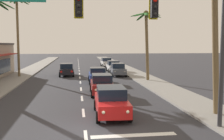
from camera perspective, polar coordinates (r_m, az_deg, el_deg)
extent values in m
plane|color=#2D2D33|center=(12.81, -5.78, -13.47)|extent=(220.00, 220.00, 0.00)
cube|color=gray|center=(33.38, 6.55, -1.55)|extent=(3.20, 110.00, 0.14)
cube|color=gray|center=(33.21, -20.55, -1.90)|extent=(3.20, 110.00, 0.14)
cube|color=silver|center=(12.25, -5.69, -14.35)|extent=(0.16, 2.00, 0.01)
cube|color=silver|center=(16.41, -6.22, -9.19)|extent=(0.16, 2.00, 0.01)
cube|color=silver|center=(20.65, -6.54, -6.13)|extent=(0.16, 2.00, 0.01)
cube|color=silver|center=(24.92, -6.74, -4.12)|extent=(0.16, 2.00, 0.01)
cube|color=silver|center=(29.22, -6.88, -2.69)|extent=(0.16, 2.00, 0.01)
cube|color=silver|center=(33.54, -6.99, -1.64)|extent=(0.16, 2.00, 0.01)
cube|color=silver|center=(37.86, -7.07, -0.82)|extent=(0.16, 2.00, 0.01)
cube|color=silver|center=(42.19, -7.13, -0.17)|extent=(0.16, 2.00, 0.01)
cube|color=silver|center=(46.52, -7.19, 0.36)|extent=(0.16, 2.00, 0.01)
cube|color=silver|center=(50.85, -7.23, 0.79)|extent=(0.16, 2.00, 0.01)
cube|color=silver|center=(55.19, -7.27, 1.16)|extent=(0.16, 2.00, 0.01)
cube|color=silver|center=(59.53, -7.30, 1.48)|extent=(0.16, 2.00, 0.01)
cube|color=silver|center=(63.87, -7.33, 1.75)|extent=(0.16, 2.00, 0.01)
cube|color=silver|center=(68.22, -7.35, 1.99)|extent=(0.16, 2.00, 0.01)
cube|color=silver|center=(72.56, -7.37, 2.20)|extent=(0.16, 2.00, 0.01)
cube|color=silver|center=(76.91, -7.39, 2.38)|extent=(0.16, 2.00, 0.01)
cube|color=silver|center=(81.25, -7.41, 2.55)|extent=(0.16, 2.00, 0.01)
cube|color=silver|center=(12.51, 4.75, -13.92)|extent=(4.00, 0.44, 0.01)
cylinder|color=#2D2D33|center=(13.75, 22.81, 2.79)|extent=(0.22, 0.22, 7.22)
cube|color=black|center=(12.46, 9.17, 13.23)|extent=(0.32, 0.26, 0.92)
sphere|color=red|center=(12.37, 9.39, 14.68)|extent=(0.17, 0.17, 0.17)
sphere|color=black|center=(12.33, 9.36, 13.31)|extent=(0.17, 0.17, 0.17)
sphere|color=black|center=(12.29, 9.34, 11.92)|extent=(0.17, 0.17, 0.17)
cube|color=yellow|center=(12.62, 8.95, 13.13)|extent=(0.42, 0.03, 1.04)
cube|color=black|center=(11.95, -7.24, 13.59)|extent=(0.32, 0.26, 0.92)
sphere|color=black|center=(11.81, -7.24, 13.68)|extent=(0.17, 0.17, 0.17)
sphere|color=black|center=(11.77, -7.22, 12.24)|extent=(0.17, 0.17, 0.17)
cube|color=yellow|center=(12.11, -7.25, 13.48)|extent=(0.42, 0.03, 1.04)
cube|color=red|center=(15.56, -0.16, -7.41)|extent=(1.88, 4.35, 0.72)
cube|color=black|center=(15.57, -0.22, -4.85)|extent=(1.66, 2.24, 0.64)
cylinder|color=black|center=(14.40, 3.90, -9.97)|extent=(0.24, 0.65, 0.64)
cylinder|color=black|center=(14.21, -3.08, -10.18)|extent=(0.24, 0.65, 0.64)
cylinder|color=black|center=(17.11, 2.24, -7.46)|extent=(0.24, 0.65, 0.64)
cylinder|color=black|center=(16.96, -3.59, -7.59)|extent=(0.24, 0.65, 0.64)
sphere|color=#F9EFC6|center=(13.53, 3.44, -9.06)|extent=(0.18, 0.18, 0.18)
sphere|color=#F9EFC6|center=(13.39, -1.87, -9.21)|extent=(0.18, 0.18, 0.18)
cube|color=red|center=(17.71, 1.25, -5.49)|extent=(0.24, 0.07, 0.20)
cube|color=red|center=(17.59, -3.04, -5.57)|extent=(0.24, 0.07, 0.20)
cube|color=maroon|center=(22.08, -2.22, -3.56)|extent=(1.86, 4.34, 0.72)
cube|color=black|center=(22.13, -2.25, -1.76)|extent=(1.65, 2.24, 0.64)
cylinder|color=black|center=(20.83, 0.45, -5.11)|extent=(0.23, 0.64, 0.64)
cylinder|color=black|center=(20.70, -4.32, -5.19)|extent=(0.23, 0.64, 0.64)
cylinder|color=black|center=(23.60, -0.37, -3.84)|extent=(0.23, 0.64, 0.64)
cylinder|color=black|center=(23.49, -4.57, -3.91)|extent=(0.23, 0.64, 0.64)
sphere|color=#F9EFC6|center=(19.99, 0.01, -4.28)|extent=(0.18, 0.18, 0.18)
sphere|color=#F9EFC6|center=(19.89, -3.55, -4.34)|extent=(0.18, 0.18, 0.18)
cube|color=red|center=(24.24, -1.03, -2.50)|extent=(0.24, 0.07, 0.20)
cube|color=red|center=(24.16, -4.15, -2.54)|extent=(0.24, 0.07, 0.20)
cube|color=navy|center=(28.67, -3.16, -1.46)|extent=(1.80, 4.32, 0.72)
cube|color=black|center=(28.75, -3.19, -0.08)|extent=(1.62, 2.22, 0.64)
cylinder|color=black|center=(27.39, -1.15, -2.54)|extent=(0.23, 0.64, 0.64)
cylinder|color=black|center=(27.27, -4.76, -2.59)|extent=(0.23, 0.64, 0.64)
cylinder|color=black|center=(30.19, -1.71, -1.79)|extent=(0.23, 0.64, 0.64)
cylinder|color=black|center=(30.08, -4.98, -1.83)|extent=(0.23, 0.64, 0.64)
sphere|color=#F9EFC6|center=(26.57, -1.51, -1.83)|extent=(0.18, 0.18, 0.18)
sphere|color=#F9EFC6|center=(26.48, -4.18, -1.87)|extent=(0.18, 0.18, 0.18)
cube|color=red|center=(30.85, -2.21, -0.77)|extent=(0.24, 0.06, 0.20)
cube|color=red|center=(30.77, -4.66, -0.80)|extent=(0.24, 0.06, 0.20)
cube|color=black|center=(35.67, -9.83, -0.16)|extent=(1.90, 4.35, 0.72)
cube|color=black|center=(35.46, -9.85, 0.91)|extent=(1.67, 2.25, 0.64)
cylinder|color=black|center=(37.14, -11.14, -0.52)|extent=(0.24, 0.65, 0.64)
cylinder|color=black|center=(37.13, -8.48, -0.47)|extent=(0.24, 0.65, 0.64)
cylinder|color=black|center=(34.32, -11.27, -1.01)|extent=(0.24, 0.65, 0.64)
cylinder|color=black|center=(34.31, -8.39, -0.96)|extent=(0.24, 0.65, 0.64)
sphere|color=#B2B2AD|center=(37.84, -10.76, 0.27)|extent=(0.18, 0.18, 0.18)
sphere|color=#B2B2AD|center=(37.83, -8.88, 0.30)|extent=(0.18, 0.18, 0.18)
cube|color=red|center=(33.53, -10.98, -0.37)|extent=(0.24, 0.07, 0.20)
cube|color=red|center=(33.52, -8.73, -0.33)|extent=(0.24, 0.07, 0.20)
cube|color=silver|center=(40.45, 0.30, 0.59)|extent=(1.76, 4.30, 0.72)
cube|color=black|center=(40.55, 0.27, 1.56)|extent=(1.60, 2.20, 0.64)
cylinder|color=black|center=(39.22, 1.84, -0.10)|extent=(0.22, 0.64, 0.64)
cylinder|color=black|center=(38.97, -0.66, -0.13)|extent=(0.22, 0.64, 0.64)
cylinder|color=black|center=(42.01, 1.20, 0.28)|extent=(0.22, 0.64, 0.64)
cylinder|color=black|center=(41.78, -1.14, 0.25)|extent=(0.22, 0.64, 0.64)
sphere|color=#B2B2AD|center=(38.40, 1.67, 0.44)|extent=(0.18, 0.18, 0.18)
sphere|color=#B2B2AD|center=(38.22, -0.17, 0.42)|extent=(0.18, 0.18, 0.18)
cube|color=red|center=(42.67, 0.77, 0.98)|extent=(0.24, 0.06, 0.20)
cube|color=red|center=(42.50, -0.99, 0.96)|extent=(0.24, 0.06, 0.20)
cube|color=silver|center=(49.84, -1.21, 1.52)|extent=(1.86, 4.34, 0.72)
cube|color=black|center=(49.94, -1.24, 2.31)|extent=(1.65, 2.24, 0.64)
cylinder|color=black|center=(48.59, 0.02, 0.99)|extent=(0.24, 0.65, 0.64)
cylinder|color=black|center=(48.35, -1.99, 0.97)|extent=(0.24, 0.65, 0.64)
cylinder|color=black|center=(51.39, -0.47, 1.24)|extent=(0.24, 0.65, 0.64)
cylinder|color=black|center=(51.16, -2.38, 1.22)|extent=(0.24, 0.65, 0.64)
sphere|color=#B2B2AD|center=(47.78, -0.12, 1.44)|extent=(0.18, 0.18, 0.18)
sphere|color=#B2B2AD|center=(47.60, -1.60, 1.43)|extent=(0.18, 0.18, 0.18)
cube|color=red|center=(52.06, -0.82, 1.80)|extent=(0.24, 0.07, 0.20)
cube|color=red|center=(51.88, -2.26, 1.79)|extent=(0.24, 0.07, 0.20)
cube|color=#4C515B|center=(35.24, 1.28, -0.14)|extent=(1.90, 4.36, 0.72)
cube|color=black|center=(35.33, 1.26, 0.98)|extent=(1.67, 2.25, 0.64)
cylinder|color=black|center=(34.00, 3.02, -0.97)|extent=(0.24, 0.65, 0.64)
cylinder|color=black|center=(33.78, 0.12, -1.00)|extent=(0.24, 0.65, 0.64)
cylinder|color=black|center=(36.79, 2.34, -0.47)|extent=(0.24, 0.65, 0.64)
cylinder|color=black|center=(36.59, -0.33, -0.50)|extent=(0.24, 0.65, 0.64)
sphere|color=#B2B2AD|center=(33.18, 2.80, -0.37)|extent=(0.18, 0.18, 0.18)
sphere|color=#B2B2AD|center=(33.02, 0.68, -0.39)|extent=(0.18, 0.18, 0.18)
cube|color=red|center=(37.45, 1.88, 0.34)|extent=(0.24, 0.07, 0.20)
cube|color=red|center=(37.30, -0.13, 0.32)|extent=(0.24, 0.07, 0.20)
ellipsoid|color=#236028|center=(24.48, -22.88, 13.39)|extent=(2.21, 0.73, 1.20)
cylinder|color=brown|center=(35.35, -19.74, 6.46)|extent=(0.30, 0.30, 9.88)
ellipsoid|color=#2D702D|center=(35.71, -18.64, 14.14)|extent=(1.73, 0.61, 0.71)
ellipsoid|color=#2D702D|center=(36.09, -18.79, 13.97)|extent=(1.58, 1.30, 0.81)
ellipsoid|color=#2D702D|center=(36.55, -19.42, 14.06)|extent=(0.76, 1.78, 0.53)
ellipsoid|color=#2D702D|center=(36.58, -20.23, 13.92)|extent=(1.02, 1.73, 0.66)
ellipsoid|color=#2D702D|center=(36.30, -21.08, 14.06)|extent=(1.73, 1.11, 0.55)
ellipsoid|color=#2D702D|center=(35.11, -20.65, 13.99)|extent=(0.91, 1.62, 1.00)
cylinder|color=brown|center=(16.19, 21.50, 5.85)|extent=(0.82, 0.34, 8.73)
cylinder|color=brown|center=(30.12, 7.60, 4.81)|extent=(0.66, 0.34, 7.63)
ellipsoid|color=#2D702D|center=(30.40, 9.03, 11.67)|extent=(1.79, 0.58, 0.67)
ellipsoid|color=#2D702D|center=(31.09, 7.81, 11.57)|extent=(1.23, 1.73, 0.65)
ellipsoid|color=#2D702D|center=(30.85, 6.35, 11.41)|extent=(1.13, 1.69, 0.89)
ellipsoid|color=#2D702D|center=(30.33, 5.70, 11.87)|extent=(1.83, 0.94, 0.52)
ellipsoid|color=#2D702D|center=(29.69, 6.13, 11.90)|extent=(1.76, 1.17, 0.63)
ellipsoid|color=#2D702D|center=(29.40, 7.41, 11.97)|extent=(0.83, 1.82, 0.61)
ellipsoid|color=#2D702D|center=(29.87, 8.92, 11.92)|extent=(1.59, 1.51, 0.53)
sphere|color=#4C4223|center=(30.28, 7.40, 12.14)|extent=(0.60, 0.60, 0.60)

